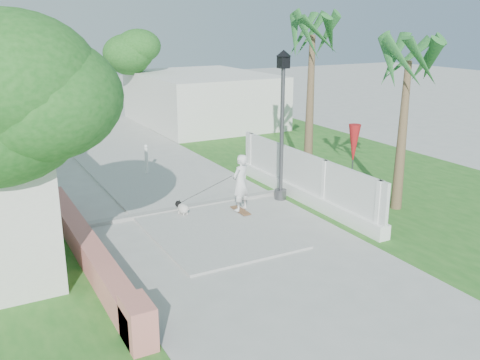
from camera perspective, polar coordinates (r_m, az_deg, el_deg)
ground at (r=10.71m, az=7.13°, el=-12.79°), size 90.00×90.00×0.00m
path_strip at (r=28.54m, az=-16.79°, el=5.49°), size 3.20×36.00×0.06m
curb at (r=15.50m, az=-5.77°, el=-2.96°), size 6.50×0.25×0.10m
grass_right at (r=20.62m, az=10.21°, el=1.73°), size 8.00×20.00×0.01m
pink_wall at (r=12.32m, az=-15.66°, el=-7.56°), size 0.45×8.20×0.80m
lattice_fence at (r=16.08m, az=6.82°, el=-0.41°), size 0.35×7.00×1.50m
building_right at (r=28.27m, az=-4.06°, el=8.67°), size 6.00×8.00×2.60m
street_lamp at (r=15.76m, az=4.52°, el=6.36°), size 0.44×0.44×4.44m
bollard at (r=19.01m, az=-9.95°, el=2.27°), size 0.14×0.14×1.09m
patio_umbrella at (r=16.24m, az=12.04°, el=3.68°), size 0.36×0.36×2.30m
tree_left_near at (r=10.64m, az=-22.67°, el=7.73°), size 3.60×3.60×5.28m
tree_path_left at (r=23.67m, az=-22.66°, el=12.03°), size 3.40×3.40×5.23m
tree_path_right at (r=28.90m, az=-10.98°, el=12.97°), size 3.00×3.00×4.79m
palm_far at (r=17.31m, az=7.72°, el=14.05°), size 1.80×1.80×5.30m
palm_near at (r=15.36m, az=17.48°, el=11.14°), size 1.80×1.80×4.70m
skateboarder at (r=14.87m, az=-2.49°, el=-0.82°), size 1.85×1.24×1.71m
dog at (r=14.98m, az=-6.19°, el=-2.97°), size 0.37×0.59×0.41m
parked_car at (r=38.46m, az=-20.28°, el=8.95°), size 4.37×2.29×1.42m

